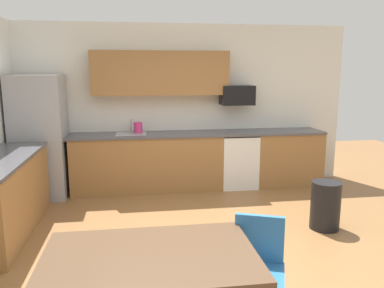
% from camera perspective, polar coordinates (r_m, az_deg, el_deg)
% --- Properties ---
extents(ground_plane, '(12.00, 12.00, 0.00)m').
position_cam_1_polar(ground_plane, '(4.42, 1.97, -15.33)').
color(ground_plane, olive).
extents(wall_back, '(5.80, 0.10, 2.70)m').
position_cam_1_polar(wall_back, '(6.62, -2.11, 5.65)').
color(wall_back, silver).
rests_on(wall_back, ground).
extents(cabinet_run_back, '(2.42, 0.60, 0.90)m').
position_cam_1_polar(cabinet_run_back, '(6.38, -6.55, -2.81)').
color(cabinet_run_back, olive).
rests_on(cabinet_run_back, ground).
extents(cabinet_run_back_right, '(1.13, 0.60, 0.90)m').
position_cam_1_polar(cabinet_run_back_right, '(6.87, 13.66, -2.06)').
color(cabinet_run_back_right, olive).
rests_on(cabinet_run_back_right, ground).
extents(cabinet_run_left, '(0.60, 2.00, 0.90)m').
position_cam_1_polar(cabinet_run_left, '(5.18, -25.92, -7.11)').
color(cabinet_run_left, olive).
rests_on(cabinet_run_left, ground).
extents(countertop_back, '(4.80, 0.64, 0.04)m').
position_cam_1_polar(countertop_back, '(6.33, -1.73, 1.48)').
color(countertop_back, '#4C4C51').
rests_on(countertop_back, cabinet_run_back).
extents(countertop_left, '(0.64, 2.00, 0.04)m').
position_cam_1_polar(countertop_left, '(5.06, -26.36, -2.03)').
color(countertop_left, '#4C4C51').
rests_on(countertop_left, cabinet_run_left).
extents(upper_cabinets_back, '(2.20, 0.34, 0.70)m').
position_cam_1_polar(upper_cabinets_back, '(6.34, -4.66, 10.37)').
color(upper_cabinets_back, olive).
extents(refrigerator, '(0.76, 0.70, 1.88)m').
position_cam_1_polar(refrigerator, '(6.37, -21.51, 0.97)').
color(refrigerator, '#9EA0A5').
rests_on(refrigerator, ground).
extents(oven_range, '(0.60, 0.60, 0.91)m').
position_cam_1_polar(oven_range, '(6.60, 6.66, -2.31)').
color(oven_range, white).
rests_on(oven_range, ground).
extents(microwave, '(0.54, 0.36, 0.32)m').
position_cam_1_polar(microwave, '(6.54, 6.64, 7.16)').
color(microwave, black).
extents(sink_basin, '(0.48, 0.40, 0.14)m').
position_cam_1_polar(sink_basin, '(6.29, -8.94, 0.93)').
color(sink_basin, '#A5A8AD').
rests_on(sink_basin, countertop_back).
extents(sink_faucet, '(0.02, 0.02, 0.24)m').
position_cam_1_polar(sink_faucet, '(6.44, -8.98, 2.61)').
color(sink_faucet, '#B2B5BA').
rests_on(sink_faucet, countertop_back).
extents(dining_table, '(1.40, 0.90, 0.77)m').
position_cam_1_polar(dining_table, '(2.67, -6.18, -17.05)').
color(dining_table, brown).
rests_on(dining_table, ground).
extents(chair_near_table, '(0.52, 0.52, 0.85)m').
position_cam_1_polar(chair_near_table, '(3.11, 9.66, -16.99)').
color(chair_near_table, '#2D72B7').
rests_on(chair_near_table, ground).
extents(trash_bin, '(0.36, 0.36, 0.60)m').
position_cam_1_polar(trash_bin, '(5.12, 19.06, -8.54)').
color(trash_bin, black).
rests_on(trash_bin, ground).
extents(kettle, '(0.14, 0.14, 0.20)m').
position_cam_1_polar(kettle, '(6.32, -7.95, 2.29)').
color(kettle, '#CC3372').
rests_on(kettle, countertop_back).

